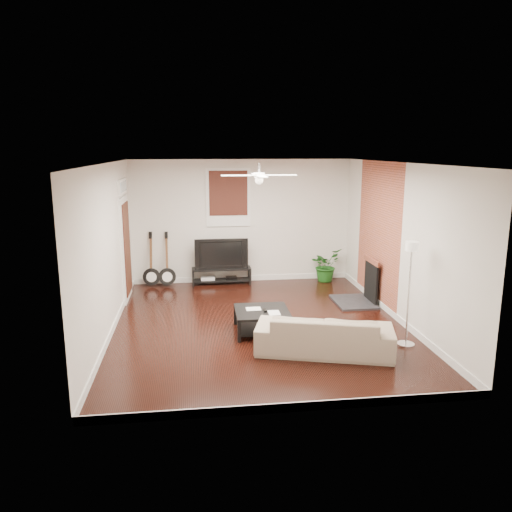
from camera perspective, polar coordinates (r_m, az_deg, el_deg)
The scene contains 14 objects.
room at distance 8.47m, azimuth 0.34°, elevation 1.08°, with size 5.01×6.01×2.81m.
brick_accent at distance 10.05m, azimuth 13.79°, elevation 2.49°, with size 0.02×2.20×2.80m, color #AA5436.
fireplace at distance 10.15m, azimuth 12.00°, elevation -2.76°, with size 0.80×1.10×0.92m, color black.
window_back at distance 11.29m, azimuth -3.18°, elevation 6.68°, with size 1.00×0.06×1.30m, color #330F0E.
door_left at distance 10.38m, azimuth -14.68°, elevation 1.91°, with size 0.08×1.00×2.50m, color white.
tv_stand at distance 11.40m, azimuth -3.97°, elevation -2.28°, with size 1.33×0.36×0.37m, color black.
tv at distance 11.30m, azimuth -4.01°, elevation 0.36°, with size 1.19×0.16×0.69m, color black.
coffee_table at distance 8.46m, azimuth 0.69°, elevation -7.45°, with size 0.89×0.89×0.38m, color black.
sofa at distance 7.69m, azimuth 7.81°, elevation -8.77°, with size 2.05×0.80×0.60m, color tan.
floor_lamp at distance 8.05m, azimuth 17.08°, elevation -4.20°, with size 0.28×0.28×1.67m, color white, non-canonical shape.
potted_plant at distance 11.69m, azimuth 7.95°, elevation -1.02°, with size 0.69×0.60×0.76m, color #1B5719.
guitar_left at distance 11.29m, azimuth -11.94°, elevation -0.40°, with size 0.38×0.27×1.24m, color black, non-canonical shape.
guitar_right at distance 11.24m, azimuth -10.18°, elevation -0.39°, with size 0.38×0.27×1.24m, color black, non-canonical shape.
ceiling_fan at distance 8.32m, azimuth 0.35°, elevation 9.21°, with size 1.24×1.24×0.32m, color white, non-canonical shape.
Camera 1 is at (-1.10, -8.24, 3.04)m, focal length 34.98 mm.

